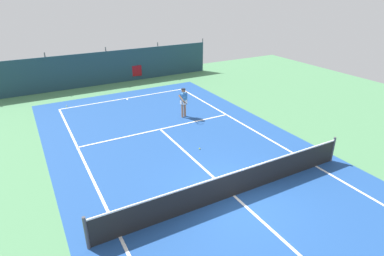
% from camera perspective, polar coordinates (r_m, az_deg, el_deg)
% --- Properties ---
extents(ground_plane, '(36.00, 36.00, 0.00)m').
position_cam_1_polar(ground_plane, '(11.49, 7.50, -12.01)').
color(ground_plane, '#4C8456').
extents(court_surface, '(11.02, 26.60, 0.01)m').
position_cam_1_polar(court_surface, '(11.49, 7.50, -11.99)').
color(court_surface, '#1E478C').
rests_on(court_surface, ground).
extents(tennis_net, '(10.12, 0.10, 1.10)m').
position_cam_1_polar(tennis_net, '(11.20, 7.65, -9.90)').
color(tennis_net, black).
rests_on(tennis_net, ground).
extents(back_fence, '(16.30, 0.98, 2.70)m').
position_cam_1_polar(back_fence, '(25.01, -15.08, 9.47)').
color(back_fence, '#1E3D4C').
rests_on(back_fence, ground).
extents(tennis_player, '(0.58, 0.82, 1.64)m').
position_cam_1_polar(tennis_player, '(17.45, -1.52, 4.95)').
color(tennis_player, '#9E7051').
rests_on(tennis_player, ground).
extents(tennis_ball_near_player, '(0.07, 0.07, 0.07)m').
position_cam_1_polar(tennis_ball_near_player, '(20.73, -21.65, 3.67)').
color(tennis_ball_near_player, '#CCDB33').
rests_on(tennis_ball_near_player, ground).
extents(tennis_ball_midcourt, '(0.07, 0.07, 0.07)m').
position_cam_1_polar(tennis_ball_midcourt, '(14.30, 1.39, -3.73)').
color(tennis_ball_midcourt, '#CCDB33').
rests_on(tennis_ball_midcourt, ground).
extents(parked_car, '(2.40, 4.39, 1.68)m').
position_cam_1_polar(parked_car, '(26.95, -12.05, 11.19)').
color(parked_car, maroon).
rests_on(parked_car, ground).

